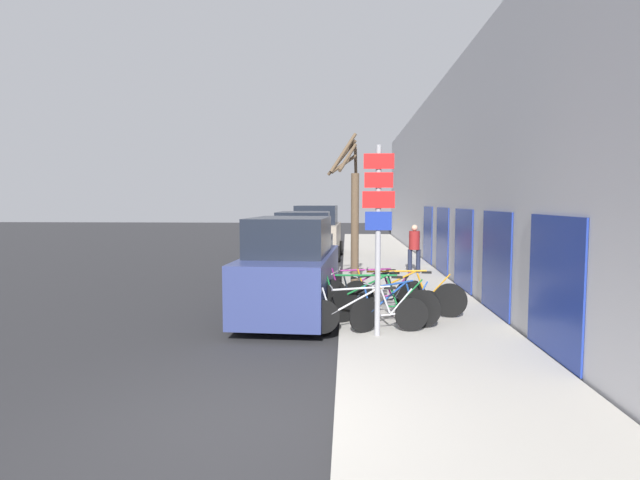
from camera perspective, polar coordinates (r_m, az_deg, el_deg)
ground_plane at (r=16.64m, az=-0.86°, el=-4.11°), size 80.00×80.00×0.00m
sidewalk_curb at (r=19.42m, az=7.39°, el=-2.68°), size 3.20×32.00×0.15m
building_facade at (r=19.41m, az=12.69°, el=6.54°), size 0.23×32.00×6.50m
signpost at (r=8.59m, az=6.66°, el=1.34°), size 0.55×0.12×3.29m
bicycle_0 at (r=8.98m, az=5.44°, el=-8.23°), size 2.20×0.50×0.84m
bicycle_1 at (r=9.42m, az=8.79°, el=-7.64°), size 1.78×1.20×0.86m
bicycle_2 at (r=9.61m, az=6.00°, el=-7.11°), size 2.49×0.75×0.97m
bicycle_3 at (r=10.14m, az=6.66°, el=-6.62°), size 1.94×1.28×0.91m
bicycle_4 at (r=10.38m, az=9.45°, el=-6.31°), size 2.53×0.52×0.95m
bicycle_5 at (r=10.59m, az=5.84°, el=-6.09°), size 2.33×0.44×0.94m
parked_car_0 at (r=10.76m, az=-3.33°, el=-3.57°), size 2.13×4.41×2.14m
parked_car_1 at (r=15.99m, az=-1.78°, el=-0.93°), size 2.04×4.74×2.15m
parked_car_2 at (r=21.53m, az=-0.36°, el=0.66°), size 2.20×4.24×2.29m
pedestrian_near at (r=16.53m, az=10.72°, el=-0.56°), size 0.41×0.35×1.57m
street_tree at (r=12.81m, az=3.78°, el=2.86°), size 0.85×2.29×4.06m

